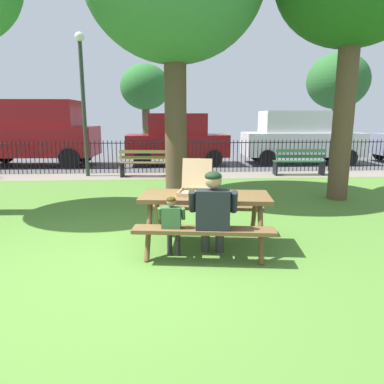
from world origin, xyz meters
name	(u,v)px	position (x,y,z in m)	size (l,w,h in m)	color
ground	(136,224)	(0.00, 1.91, -0.01)	(28.00, 11.81, 0.02)	#4E7C2F
cobblestone_walkway	(150,176)	(0.00, 7.11, 0.00)	(28.00, 1.40, 0.01)	gray
street_asphalt	(155,160)	(0.00, 11.68, -0.01)	(28.00, 7.74, 0.01)	#515154
picnic_table_foreground	(205,207)	(1.09, 0.72, 0.60)	(1.98, 1.70, 0.79)	brown
pizza_box_open	(195,187)	(0.96, 0.81, 0.86)	(0.53, 0.59, 0.48)	tan
pizza_slice_on_table	(224,192)	(1.38, 0.84, 0.78)	(0.25, 0.22, 0.02)	#E7BF52
adult_at_table	(213,212)	(1.14, 0.21, 0.66)	(0.63, 0.63, 1.19)	#363636
child_at_table	(172,222)	(0.62, 0.25, 0.52)	(0.36, 0.35, 0.86)	#272727
iron_fence_streetside	(151,156)	(0.00, 7.81, 0.55)	(18.66, 0.03, 1.09)	black
park_bench_center	(146,164)	(-0.10, 6.98, 0.42)	(1.63, 0.60, 0.85)	olive
park_bench_right	(299,162)	(4.80, 6.98, 0.42)	(1.62, 0.54, 0.85)	#296037
lamp_post_walkway	(83,91)	(-1.98, 7.26, 2.61)	(0.28, 0.28, 4.30)	#2D382D
parked_car_left	(33,132)	(-4.51, 9.85, 1.31)	(4.76, 2.20, 2.46)	maroon
parked_car_center	(177,139)	(0.95, 9.85, 1.01)	(3.97, 1.96, 1.98)	maroon
parked_car_right	(302,136)	(5.93, 9.85, 1.10)	(4.66, 2.08, 2.08)	white
far_tree_midleft	(145,88)	(-0.65, 17.08, 3.49)	(2.84, 2.84, 4.82)	brown
far_tree_center	(338,81)	(10.69, 17.08, 3.92)	(3.60, 3.60, 5.57)	brown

